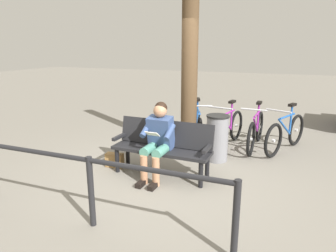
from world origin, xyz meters
The scene contains 11 objects.
ground_plane centered at (0.00, 0.00, 0.00)m, with size 40.00×40.00×0.00m, color slate.
bench centered at (0.09, -0.18, 0.51)m, with size 1.61×0.52×0.87m.
person_reading centered at (0.10, -0.02, 0.66)m, with size 0.50×0.77×1.20m.
handbag centered at (0.97, -0.12, 0.12)m, with size 0.30×0.14×0.24m, color olive.
tree_trunk centered at (0.05, -1.37, 1.91)m, with size 0.31×0.31×3.82m, color #4C3823.
litter_bin centered at (-0.59, -1.10, 0.42)m, with size 0.41×0.41×0.84m.
bicycle_blue centered at (-1.73, -2.10, 0.36)m, with size 0.74×1.57×0.94m.
bicycle_red centered at (-1.16, -2.06, 0.36)m, with size 0.48×1.68×0.94m.
bicycle_green centered at (-0.60, -1.98, 0.36)m, with size 0.50×1.66×0.94m.
bicycle_orange centered at (0.04, -2.00, 0.36)m, with size 0.71×1.59×0.94m.
railing_fence centered at (0.27, 1.50, 0.60)m, with size 3.33×0.11×0.85m.
Camera 1 is at (-1.72, 4.08, 2.04)m, focal length 32.39 mm.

